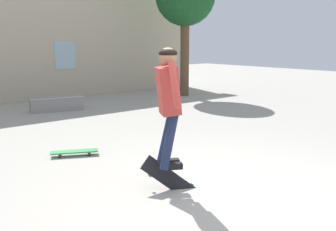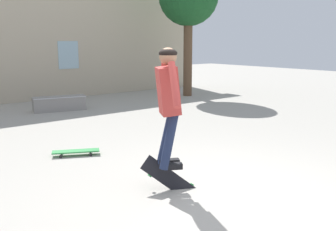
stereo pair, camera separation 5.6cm
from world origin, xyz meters
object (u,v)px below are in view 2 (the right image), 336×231
skate_ledge (59,103)px  skateboard_resting (76,151)px  skateboard_flipping (172,181)px  skater (168,97)px

skate_ledge → skateboard_resting: skate_ledge is taller
skateboard_resting → skateboard_flipping: bearing=125.4°
skate_ledge → skateboard_resting: (-1.45, -4.08, -0.13)m
skate_ledge → skateboard_flipping: (-1.13, -6.18, -0.08)m
skate_ledge → skateboard_flipping: 6.29m
skate_ledge → skateboard_flipping: bearing=-87.7°
skate_ledge → skateboard_resting: 4.34m
skater → skateboard_flipping: size_ratio=2.16×
skateboard_flipping → skate_ledge: bearing=116.9°
skater → skateboard_resting: skater is taller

